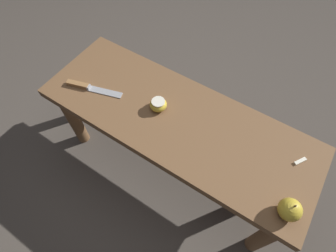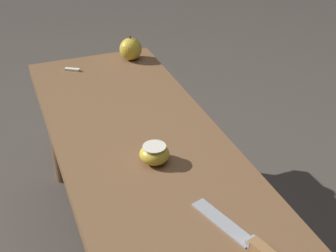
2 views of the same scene
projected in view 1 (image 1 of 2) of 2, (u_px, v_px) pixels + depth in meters
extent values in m
plane|color=#4C443D|center=(174.00, 163.00, 1.51)|extent=(8.00, 8.00, 0.00)
cube|color=brown|center=(176.00, 120.00, 1.13)|extent=(1.22, 0.44, 0.04)
cylinder|color=brown|center=(73.00, 118.00, 1.42)|extent=(0.07, 0.07, 0.43)
cylinder|color=brown|center=(265.00, 236.00, 1.10)|extent=(0.07, 0.07, 0.43)
cylinder|color=brown|center=(111.00, 81.00, 1.56)|extent=(0.07, 0.07, 0.43)
cylinder|color=brown|center=(290.00, 176.00, 1.24)|extent=(0.07, 0.07, 0.43)
cube|color=#9EA0A5|center=(105.00, 92.00, 1.18)|extent=(0.16, 0.08, 0.00)
cube|color=#9EA0A5|center=(88.00, 87.00, 1.19)|extent=(0.02, 0.03, 0.02)
cube|color=#9E7042|center=(78.00, 84.00, 1.19)|extent=(0.11, 0.05, 0.02)
sphere|color=gold|center=(290.00, 210.00, 0.87)|extent=(0.08, 0.08, 0.08)
cylinder|color=#4C3319|center=(295.00, 206.00, 0.83)|extent=(0.01, 0.01, 0.01)
ellipsoid|color=gold|center=(158.00, 105.00, 1.12)|extent=(0.07, 0.07, 0.05)
cylinder|color=white|center=(158.00, 102.00, 1.10)|extent=(0.06, 0.06, 0.00)
cube|color=white|center=(300.00, 161.00, 1.00)|extent=(0.04, 0.05, 0.01)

